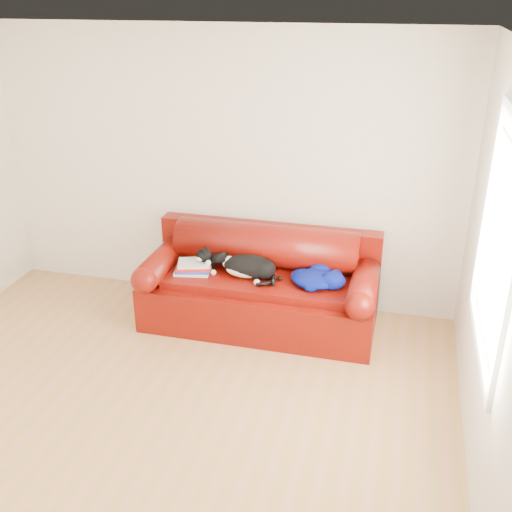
{
  "coord_description": "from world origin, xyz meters",
  "views": [
    {
      "loc": [
        1.66,
        -3.21,
        2.87
      ],
      "look_at": [
        0.49,
        1.35,
        0.75
      ],
      "focal_mm": 42.0,
      "sensor_mm": 36.0,
      "label": 1
    }
  ],
  "objects_px": {
    "sofa_base": "(260,300)",
    "cat": "(248,267)",
    "blanket": "(317,278)",
    "book_stack": "(194,267)"
  },
  "relations": [
    {
      "from": "sofa_base",
      "to": "cat",
      "type": "distance_m",
      "value": 0.37
    },
    {
      "from": "cat",
      "to": "blanket",
      "type": "relative_size",
      "value": 1.24
    },
    {
      "from": "cat",
      "to": "blanket",
      "type": "xyz_separation_m",
      "value": [
        0.62,
        -0.01,
        -0.03
      ]
    },
    {
      "from": "sofa_base",
      "to": "book_stack",
      "type": "height_order",
      "value": "book_stack"
    },
    {
      "from": "sofa_base",
      "to": "book_stack",
      "type": "bearing_deg",
      "value": -171.8
    },
    {
      "from": "cat",
      "to": "book_stack",
      "type": "bearing_deg",
      "value": -161.97
    },
    {
      "from": "book_stack",
      "to": "cat",
      "type": "distance_m",
      "value": 0.51
    },
    {
      "from": "cat",
      "to": "blanket",
      "type": "height_order",
      "value": "cat"
    },
    {
      "from": "sofa_base",
      "to": "cat",
      "type": "relative_size",
      "value": 3.2
    },
    {
      "from": "sofa_base",
      "to": "cat",
      "type": "bearing_deg",
      "value": -148.25
    }
  ]
}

